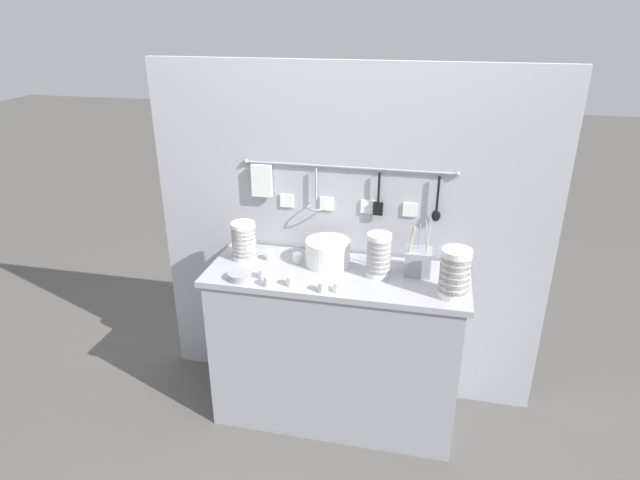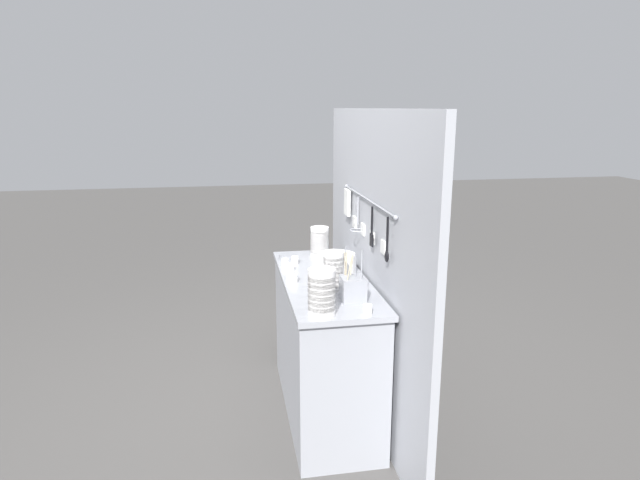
# 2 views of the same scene
# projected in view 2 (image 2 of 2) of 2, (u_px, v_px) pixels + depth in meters

# --- Properties ---
(ground_plane) EXTENTS (20.00, 20.00, 0.00)m
(ground_plane) POSITION_uv_depth(u_px,v_px,m) (324.00, 409.00, 3.33)
(ground_plane) COLOR #514F4C
(counter) EXTENTS (1.28, 0.49, 0.86)m
(counter) POSITION_uv_depth(u_px,v_px,m) (324.00, 346.00, 3.23)
(counter) COLOR #9EA0A8
(counter) RESTS_ON ground
(back_wall) EXTENTS (2.08, 0.11, 1.82)m
(back_wall) POSITION_uv_depth(u_px,v_px,m) (371.00, 266.00, 3.16)
(back_wall) COLOR #A8AAB2
(back_wall) RESTS_ON ground
(bowl_stack_short_front) EXTENTS (0.12, 0.12, 0.20)m
(bowl_stack_short_front) POSITION_uv_depth(u_px,v_px,m) (320.00, 241.00, 3.59)
(bowl_stack_short_front) COLOR white
(bowl_stack_short_front) RESTS_ON counter
(bowl_stack_tall_left) EXTENTS (0.12, 0.12, 0.22)m
(bowl_stack_tall_left) POSITION_uv_depth(u_px,v_px,m) (334.00, 271.00, 2.91)
(bowl_stack_tall_left) COLOR white
(bowl_stack_tall_left) RESTS_ON counter
(bowl_stack_back_corner) EXTENTS (0.13, 0.13, 0.23)m
(bowl_stack_back_corner) POSITION_uv_depth(u_px,v_px,m) (322.00, 292.00, 2.56)
(bowl_stack_back_corner) COLOR white
(bowl_stack_back_corner) RESTS_ON counter
(plate_stack) EXTENTS (0.22, 0.22, 0.13)m
(plate_stack) POSITION_uv_depth(u_px,v_px,m) (337.00, 264.00, 3.19)
(plate_stack) COLOR white
(plate_stack) RESTS_ON counter
(steel_mixing_bowl) EXTENTS (0.11, 0.11, 0.03)m
(steel_mixing_bowl) POSITION_uv_depth(u_px,v_px,m) (288.00, 257.00, 3.52)
(steel_mixing_bowl) COLOR #93969E
(steel_mixing_bowl) RESTS_ON counter
(cutlery_caddy) EXTENTS (0.12, 0.12, 0.28)m
(cutlery_caddy) POSITION_uv_depth(u_px,v_px,m) (353.00, 288.00, 2.76)
(cutlery_caddy) COLOR #93969E
(cutlery_caddy) RESTS_ON counter
(cup_edge_far) EXTENTS (0.05, 0.05, 0.05)m
(cup_edge_far) POSITION_uv_depth(u_px,v_px,m) (290.00, 275.00, 3.11)
(cup_edge_far) COLOR white
(cup_edge_far) RESTS_ON counter
(cup_front_right) EXTENTS (0.05, 0.05, 0.05)m
(cup_front_right) POSITION_uv_depth(u_px,v_px,m) (295.00, 260.00, 3.42)
(cup_front_right) COLOR white
(cup_front_right) RESTS_ON counter
(cup_mid_row) EXTENTS (0.05, 0.05, 0.05)m
(cup_mid_row) POSITION_uv_depth(u_px,v_px,m) (368.00, 309.00, 2.58)
(cup_mid_row) COLOR white
(cup_mid_row) RESTS_ON counter
(cup_centre) EXTENTS (0.05, 0.05, 0.05)m
(cup_centre) POSITION_uv_depth(u_px,v_px,m) (330.00, 263.00, 3.35)
(cup_centre) COLOR white
(cup_centre) RESTS_ON counter
(cup_edge_near) EXTENTS (0.05, 0.05, 0.05)m
(cup_edge_near) POSITION_uv_depth(u_px,v_px,m) (285.00, 263.00, 3.36)
(cup_edge_near) COLOR white
(cup_edge_near) RESTS_ON counter
(cup_beside_plates) EXTENTS (0.05, 0.05, 0.05)m
(cup_beside_plates) POSITION_uv_depth(u_px,v_px,m) (325.00, 257.00, 3.48)
(cup_beside_plates) COLOR white
(cup_beside_plates) RESTS_ON counter
(cup_back_right) EXTENTS (0.05, 0.05, 0.05)m
(cup_back_right) POSITION_uv_depth(u_px,v_px,m) (291.00, 267.00, 3.27)
(cup_back_right) COLOR white
(cup_back_right) RESTS_ON counter
(cup_by_caddy) EXTENTS (0.05, 0.05, 0.05)m
(cup_by_caddy) POSITION_uv_depth(u_px,v_px,m) (294.00, 278.00, 3.05)
(cup_by_caddy) COLOR white
(cup_by_caddy) RESTS_ON counter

